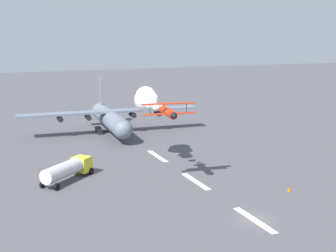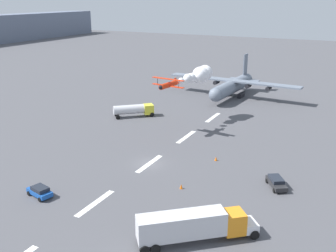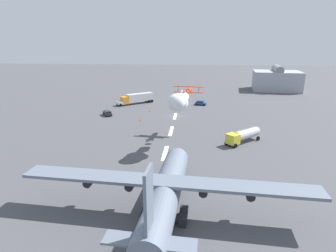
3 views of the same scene
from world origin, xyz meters
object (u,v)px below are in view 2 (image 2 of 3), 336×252
traffic_cone_near (181,186)px  followme_car_yellow (276,182)px  traffic_cone_far (216,159)px  airport_staff_sedan (40,191)px  semi_truck_orange (194,225)px  cargo_transport_plane (231,86)px  stunt_biplane_red (199,75)px  fuel_tanker_truck (134,110)px

traffic_cone_near → followme_car_yellow: bearing=-61.0°
traffic_cone_near → traffic_cone_far: size_ratio=1.00×
traffic_cone_far → airport_staff_sedan: bearing=142.9°
followme_car_yellow → traffic_cone_near: followme_car_yellow is taller
semi_truck_orange → traffic_cone_near: bearing=31.3°
traffic_cone_near → airport_staff_sedan: bearing=123.6°
followme_car_yellow → airport_staff_sedan: size_ratio=1.11×
airport_staff_sedan → traffic_cone_near: (11.16, -16.76, -0.44)m
airport_staff_sedan → semi_truck_orange: bearing=-90.2°
cargo_transport_plane → traffic_cone_far: cargo_transport_plane is taller
followme_car_yellow → traffic_cone_near: bearing=119.0°
semi_truck_orange → followme_car_yellow: (18.04, -5.49, -1.31)m
stunt_biplane_red → traffic_cone_far: (-20.73, -12.16, -9.84)m
semi_truck_orange → fuel_tanker_truck: size_ratio=1.48×
traffic_cone_far → semi_truck_orange: bearing=-165.8°
stunt_biplane_red → semi_truck_orange: 48.38m
cargo_transport_plane → stunt_biplane_red: 23.98m
cargo_transport_plane → fuel_tanker_truck: bearing=152.6°
fuel_tanker_truck → stunt_biplane_red: bearing=-71.4°
fuel_tanker_truck → traffic_cone_near: fuel_tanker_truck is taller
cargo_transport_plane → stunt_biplane_red: (-22.95, 0.27, 6.95)m
followme_car_yellow → traffic_cone_near: 14.08m
stunt_biplane_red → semi_truck_orange: size_ratio=1.55×
semi_truck_orange → airport_staff_sedan: size_ratio=2.90×
cargo_transport_plane → stunt_biplane_red: size_ratio=1.93×
airport_staff_sedan → traffic_cone_far: (23.33, -17.64, -0.44)m
cargo_transport_plane → semi_truck_orange: (-67.08, -17.83, -1.14)m
fuel_tanker_truck → followme_car_yellow: bearing=-119.5°
followme_car_yellow → traffic_cone_far: followme_car_yellow is taller
traffic_cone_far → followme_car_yellow: bearing=-115.1°
cargo_transport_plane → traffic_cone_near: 57.00m
fuel_tanker_truck → traffic_cone_near: (-28.16, -25.35, -1.37)m
stunt_biplane_red → cargo_transport_plane: bearing=-0.7°
semi_truck_orange → traffic_cone_near: size_ratio=16.79×
stunt_biplane_red → semi_truck_orange: (-44.13, -18.10, -8.09)m
followme_car_yellow → airport_staff_sedan: 34.18m
fuel_tanker_truck → traffic_cone_far: bearing=-121.4°
stunt_biplane_red → traffic_cone_near: size_ratio=25.98×
semi_truck_orange → followme_car_yellow: semi_truck_orange is taller
airport_staff_sedan → traffic_cone_near: size_ratio=5.80×
stunt_biplane_red → fuel_tanker_truck: stunt_biplane_red is taller
airport_staff_sedan → followme_car_yellow: bearing=-58.3°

